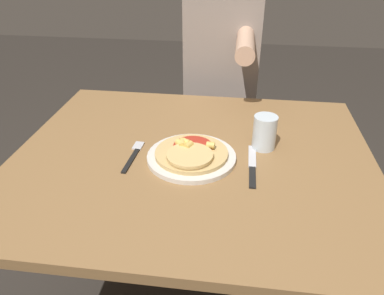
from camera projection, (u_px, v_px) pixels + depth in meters
name	position (u px, v px, depth m)	size (l,w,h in m)	color
dining_table	(192.00, 184.00, 1.18)	(1.08, 0.92, 0.72)	olive
plate	(192.00, 157.00, 1.10)	(0.26, 0.26, 0.01)	silver
pizza	(192.00, 153.00, 1.09)	(0.21, 0.21, 0.04)	tan
fork	(134.00, 154.00, 1.12)	(0.03, 0.18, 0.00)	black
knife	(252.00, 166.00, 1.07)	(0.02, 0.22, 0.00)	black
drinking_glass	(265.00, 132.00, 1.14)	(0.07, 0.07, 0.11)	silver
person_diner	(222.00, 76.00, 1.73)	(0.33, 0.52, 1.24)	#2D2D38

